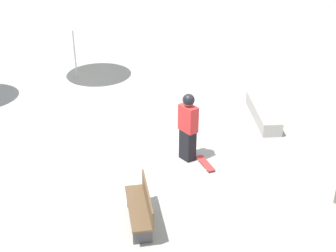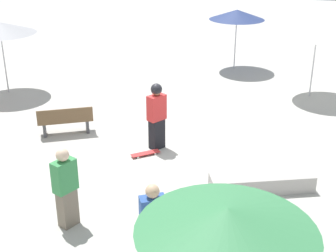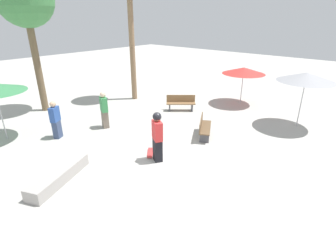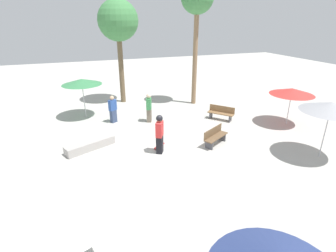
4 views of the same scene
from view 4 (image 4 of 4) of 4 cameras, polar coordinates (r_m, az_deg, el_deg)
The scene contains 14 objects.
ground_plane at distance 12.34m, azimuth -1.10°, elevation -5.96°, with size 60.00×60.00×0.00m, color #B2AFA8.
skater_main at distance 11.98m, azimuth -1.85°, elevation -1.49°, with size 0.49×0.57×1.88m.
skateboard at distance 12.90m, azimuth -1.89°, elevation -4.35°, with size 0.73×0.68×0.07m.
concrete_ledge at distance 13.19m, azimuth -16.56°, elevation -4.00°, with size 2.45×1.49×0.41m.
bench_near at distance 13.21m, azimuth 10.21°, elevation -2.25°, with size 1.61×1.18×0.85m.
bench_far at distance 16.52m, azimuth 11.46°, elevation 2.78°, with size 1.38×1.50×0.85m.
shade_umbrella_white at distance 5.97m, azimuth -22.85°, elevation -15.80°, with size 2.47×2.47×2.55m.
shade_umbrella_red at distance 16.60m, azimuth 25.39°, elevation 6.81°, with size 2.46×2.46×2.18m.
shade_umbrella_grey at distance 13.05m, azimuth 32.01°, elevation 3.56°, with size 2.51×2.51×2.61m.
shade_umbrella_green at distance 16.98m, azimuth -18.28°, elevation 9.14°, with size 2.41×2.41×2.44m.
palm_tree_center_left at distance 18.72m, azimuth 6.38°, elevation 25.39°, with size 2.13×2.13×8.17m.
palm_tree_far_back at distance 19.31m, azimuth -10.82°, elevation 21.38°, with size 2.75×2.75×7.08m.
bystander_watching at distance 15.76m, azimuth -4.17°, elevation 3.94°, with size 0.43×0.54×1.75m.
bystander_far at distance 15.99m, azimuth -11.92°, elevation 3.59°, with size 0.52×0.45×1.65m.
Camera 4 is at (-3.46, -10.27, 5.90)m, focal length 28.00 mm.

